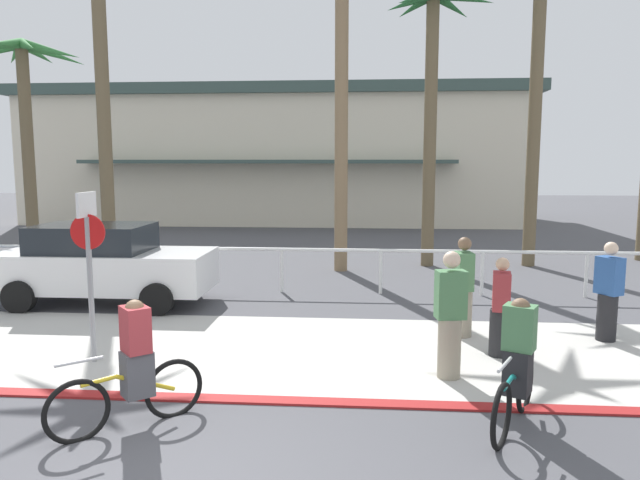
% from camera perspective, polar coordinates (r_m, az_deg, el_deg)
% --- Properties ---
extents(ground_plane, '(80.00, 80.00, 0.00)m').
position_cam_1_polar(ground_plane, '(15.32, -2.87, -3.79)').
color(ground_plane, '#4C4C51').
extents(sidewalk_strip, '(44.00, 4.00, 0.02)m').
position_cam_1_polar(sidewalk_strip, '(9.77, -7.29, -10.37)').
color(sidewalk_strip, beige).
rests_on(sidewalk_strip, ground).
extents(curb_paint, '(44.00, 0.24, 0.03)m').
position_cam_1_polar(curb_paint, '(7.93, -10.31, -14.70)').
color(curb_paint, maroon).
rests_on(curb_paint, ground).
extents(building_backdrop, '(24.59, 10.15, 6.54)m').
position_cam_1_polar(building_backdrop, '(31.58, -3.78, 8.02)').
color(building_backdrop, beige).
rests_on(building_backdrop, ground).
extents(rail_fence, '(22.79, 0.08, 1.04)m').
position_cam_1_polar(rail_fence, '(13.70, -3.70, -1.58)').
color(rail_fence, white).
rests_on(rail_fence, ground).
extents(stop_sign_bike_lane, '(0.52, 0.56, 2.56)m').
position_cam_1_polar(stop_sign_bike_lane, '(9.37, -21.25, -1.11)').
color(stop_sign_bike_lane, gray).
rests_on(stop_sign_bike_lane, ground).
extents(palm_tree_2, '(3.24, 3.71, 6.63)m').
position_cam_1_polar(palm_tree_2, '(20.37, -26.30, 12.67)').
color(palm_tree_2, brown).
rests_on(palm_tree_2, ground).
extents(palm_tree_3, '(3.22, 3.25, 9.57)m').
position_cam_1_polar(palm_tree_3, '(17.51, -20.52, 19.92)').
color(palm_tree_3, brown).
rests_on(palm_tree_3, ground).
extents(palm_tree_4, '(3.74, 2.98, 8.95)m').
position_cam_1_polar(palm_tree_4, '(16.63, 2.09, 19.22)').
color(palm_tree_4, '#846B4C').
rests_on(palm_tree_4, ground).
extents(palm_tree_5, '(2.99, 3.17, 7.73)m').
position_cam_1_polar(palm_tree_5, '(17.53, 10.89, 16.62)').
color(palm_tree_5, brown).
rests_on(palm_tree_5, ground).
extents(palm_tree_6, '(3.39, 3.31, 8.66)m').
position_cam_1_polar(palm_tree_6, '(18.39, 20.10, 18.21)').
color(palm_tree_6, brown).
rests_on(palm_tree_6, ground).
extents(car_white_1, '(4.40, 2.02, 1.69)m').
position_cam_1_polar(car_white_1, '(13.36, -20.03, -2.12)').
color(car_white_1, white).
rests_on(car_white_1, ground).
extents(cyclist_teal_0, '(0.87, 1.65, 1.50)m').
position_cam_1_polar(cyclist_teal_0, '(7.27, 18.33, -11.35)').
color(cyclist_teal_0, black).
rests_on(cyclist_teal_0, ground).
extents(cyclist_yellow_1, '(1.42, 1.24, 1.50)m').
position_cam_1_polar(cyclist_yellow_1, '(7.18, -17.48, -11.55)').
color(cyclist_yellow_1, black).
rests_on(cyclist_yellow_1, ground).
extents(pedestrian_0, '(0.37, 0.44, 1.56)m').
position_cam_1_polar(pedestrian_0, '(9.60, 16.90, -6.61)').
color(pedestrian_0, '#232326').
rests_on(pedestrian_0, ground).
extents(pedestrian_1, '(0.35, 0.43, 1.74)m').
position_cam_1_polar(pedestrian_1, '(10.47, 13.54, -4.78)').
color(pedestrian_1, gray).
rests_on(pedestrian_1, ground).
extents(pedestrian_2, '(0.44, 0.48, 1.69)m').
position_cam_1_polar(pedestrian_2, '(11.05, 25.86, -4.83)').
color(pedestrian_2, '#232326').
rests_on(pedestrian_2, ground).
extents(pedestrian_3, '(0.44, 0.37, 1.79)m').
position_cam_1_polar(pedestrian_3, '(8.45, 12.34, -7.49)').
color(pedestrian_3, gray).
rests_on(pedestrian_3, ground).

